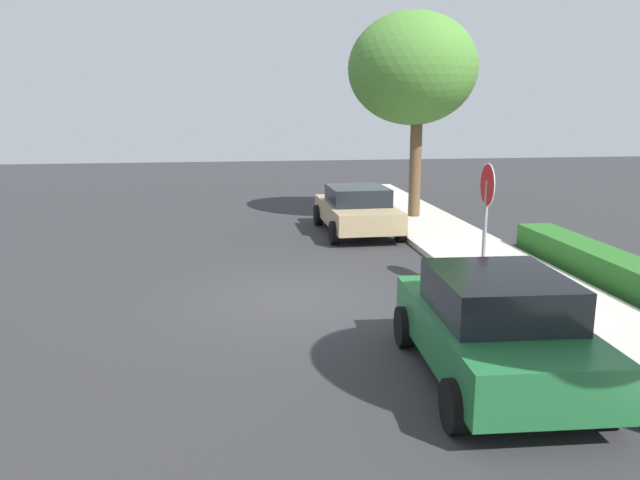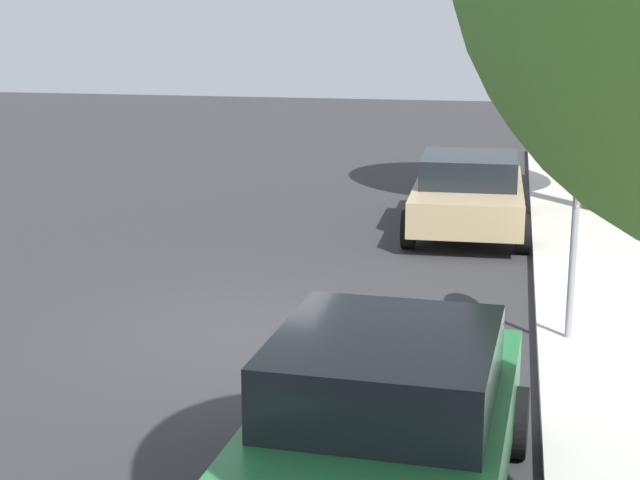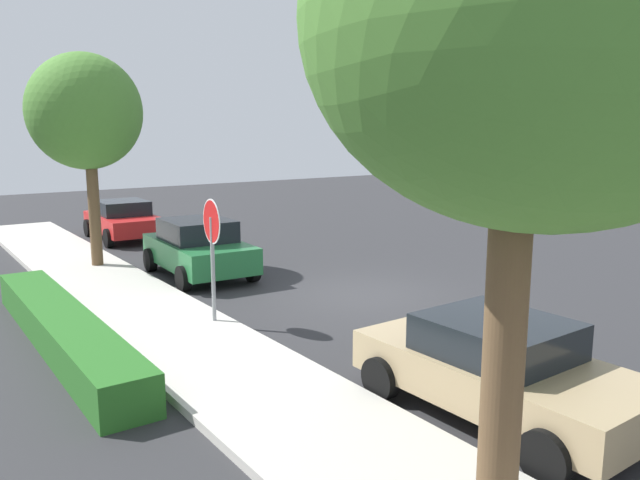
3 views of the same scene
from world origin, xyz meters
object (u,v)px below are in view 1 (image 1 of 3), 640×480
(parked_car_green, at_px, (495,327))
(parked_car_tan, at_px, (357,209))
(stop_sign, at_px, (486,202))
(street_tree_near_corner, at_px, (413,69))

(parked_car_green, xyz_separation_m, parked_car_tan, (-10.10, 0.13, -0.07))
(stop_sign, distance_m, parked_car_green, 4.67)
(stop_sign, height_order, street_tree_near_corner, street_tree_near_corner)
(stop_sign, relative_size, street_tree_near_corner, 0.39)
(parked_car_tan, bearing_deg, parked_car_green, -0.75)
(stop_sign, distance_m, street_tree_near_corner, 8.38)
(parked_car_green, bearing_deg, parked_car_tan, 179.25)
(parked_car_green, distance_m, street_tree_near_corner, 12.91)
(stop_sign, relative_size, parked_car_tan, 0.63)
(stop_sign, distance_m, parked_car_tan, 6.12)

